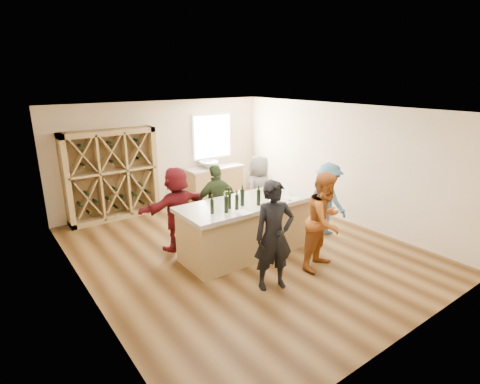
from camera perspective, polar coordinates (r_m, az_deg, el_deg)
floor at (r=7.82m, az=0.28°, el=-8.92°), size 6.00×7.00×0.10m
ceiling at (r=7.04m, az=0.31°, el=12.79°), size 6.00×7.00×0.10m
wall_back at (r=10.29m, az=-11.61°, el=5.69°), size 6.00×0.10×2.80m
wall_front at (r=5.08m, az=25.10°, el=-7.62°), size 6.00×0.10×2.80m
wall_left at (r=6.09m, az=-23.50°, el=-3.39°), size 0.10×7.00×2.80m
wall_right at (r=9.38m, az=15.49°, el=4.32°), size 0.10×7.00×2.80m
window_frame at (r=10.86m, az=-4.29°, el=8.46°), size 1.30×0.06×1.30m
window_pane at (r=10.83m, az=-4.19°, el=8.44°), size 1.18×0.01×1.18m
wine_rack at (r=9.58m, az=-18.93°, el=2.42°), size 2.20×0.45×2.20m
back_counter_base at (r=10.86m, az=-3.82°, el=1.35°), size 1.60×0.58×0.86m
back_counter_top at (r=10.75m, az=-3.87°, el=3.71°), size 1.70×0.62×0.06m
sink at (r=10.62m, az=-4.80°, el=4.20°), size 0.54×0.54×0.19m
faucet at (r=10.75m, az=-5.31°, el=4.67°), size 0.02×0.02×0.30m
tasting_counter_base at (r=7.44m, az=1.00°, el=-5.68°), size 2.60×1.00×1.00m
tasting_counter_top at (r=7.24m, az=1.02°, el=-1.74°), size 2.72×1.12×0.08m
wine_bottle_a at (r=6.57m, az=-4.28°, el=-2.18°), size 0.08×0.08×0.27m
wine_bottle_b at (r=6.60m, az=-2.11°, el=-1.86°), size 0.08×0.08×0.31m
wine_bottle_c at (r=6.80m, az=-1.68°, el=-1.21°), size 0.09×0.09×0.33m
wine_bottle_d at (r=6.76m, az=-0.48°, el=-1.52°), size 0.08×0.08×0.28m
wine_bottle_e at (r=6.96m, az=0.37°, el=-0.82°), size 0.10×0.10×0.31m
wine_glass_a at (r=6.72m, az=1.21°, el=-2.18°), size 0.07×0.07×0.16m
wine_glass_b at (r=6.92m, az=4.47°, el=-1.52°), size 0.08×0.08×0.19m
wine_glass_c at (r=7.31m, az=7.61°, el=-0.70°), size 0.08×0.08×0.17m
wine_glass_d at (r=7.31m, az=4.45°, el=-0.48°), size 0.07×0.07×0.19m
wine_glass_e at (r=7.64m, az=7.75°, el=0.08°), size 0.06×0.06×0.16m
tasting_menu_a at (r=6.67m, az=0.51°, el=-3.07°), size 0.22×0.30×0.00m
tasting_menu_b at (r=7.13m, az=4.84°, el=-1.77°), size 0.26×0.31×0.00m
tasting_menu_c at (r=7.50m, az=7.86°, el=-0.89°), size 0.31×0.36×0.00m
person_near_left at (r=6.11m, az=5.20°, el=-6.67°), size 0.80×0.68×1.85m
person_near_right at (r=6.92m, az=12.78°, el=-4.32°), size 0.97×0.68×1.81m
person_server at (r=8.51m, az=13.23°, el=-0.97°), size 0.60×1.09×1.61m
person_far_mid at (r=7.92m, az=-3.56°, el=-1.70°), size 1.03×0.62×1.66m
person_far_right at (r=8.64m, az=2.90°, el=0.03°), size 0.95×0.76×1.69m
person_far_left at (r=7.64m, az=-9.57°, el=-2.43°), size 1.66×0.84×1.71m
wine_bottle_f at (r=6.99m, az=2.85°, el=-0.83°), size 0.07×0.07×0.30m
wine_glass_f at (r=7.33m, az=-0.23°, el=-0.45°), size 0.07×0.07×0.18m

